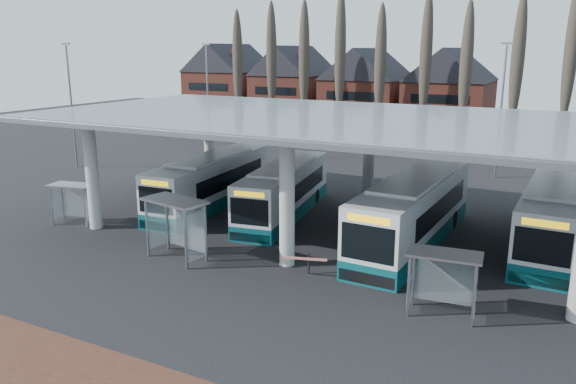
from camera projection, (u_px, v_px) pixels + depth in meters
The scene contains 15 objects.
ground at pixel (260, 284), 23.86m from camera, with size 140.00×140.00×0.00m, color black.
station_canopy at pixel (335, 128), 29.34m from camera, with size 32.00×16.00×6.34m.
poplar_row at pixel (444, 60), 50.10m from camera, with size 45.10×1.10×14.50m.
townhouse_row at pixel (330, 81), 67.28m from camera, with size 36.80×10.30×12.25m.
lamp_post_a at pixel (208, 100), 49.49m from camera, with size 0.80×0.16×10.17m.
lamp_post_b at pixel (501, 109), 42.25m from camera, with size 0.80×0.16×10.17m.
lamp_post_d at pixel (71, 104), 46.16m from camera, with size 0.80×0.16×10.17m.
bus_0 at pixel (212, 182), 35.43m from camera, with size 3.35×11.77×3.23m.
bus_1 at pixel (285, 191), 33.53m from camera, with size 4.09×11.31×3.08m.
bus_2 at pixel (413, 213), 28.46m from camera, with size 3.12×12.58×3.47m.
bus_3 at pixel (553, 216), 28.12m from camera, with size 2.84×11.99×3.32m.
shelter_0 at pixel (74, 195), 31.74m from camera, with size 2.71×1.76×2.32m.
shelter_1 at pixel (178, 215), 26.32m from camera, with size 3.37×2.10×2.91m.
shelter_2 at pixel (444, 269), 20.70m from camera, with size 2.79×1.60×2.48m.
barrier at pixel (305, 260), 24.45m from camera, with size 1.92×0.83×0.99m.
Camera 1 is at (11.23, -19.13, 9.68)m, focal length 35.00 mm.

